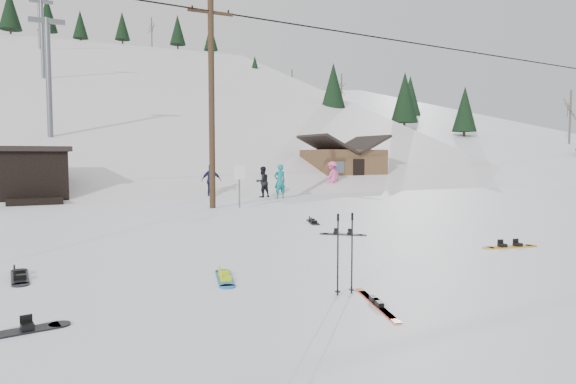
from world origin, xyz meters
name	(u,v)px	position (x,y,z in m)	size (l,w,h in m)	color
ground	(348,286)	(0.00, 0.00, 0.00)	(200.00, 200.00, 0.00)	white
ski_slope	(88,279)	(0.00, 55.00, -12.00)	(60.00, 75.00, 45.00)	silver
ridge_right	(383,251)	(38.00, 50.00, -11.00)	(34.00, 85.00, 36.00)	white
treeline_right	(410,174)	(36.00, 42.00, 0.00)	(20.00, 60.00, 10.00)	black
treeline_crest	(69,169)	(0.00, 86.00, 0.00)	(50.00, 6.00, 10.00)	black
utility_pole	(212,100)	(2.00, 14.00, 4.68)	(2.00, 0.26, 9.00)	#3A2819
trail_sign	(239,179)	(3.10, 13.58, 1.27)	(0.50, 0.09, 1.85)	#595B60
lift_hut	(34,174)	(-5.00, 20.94, 1.36)	(3.40, 4.10, 2.75)	black
lift_tower_near	(48,70)	(-4.00, 30.00, 7.86)	(2.20, 0.36, 8.00)	#595B60
lift_tower_mid	(42,34)	(-4.00, 50.00, 14.36)	(2.20, 0.36, 8.00)	#595B60
lift_tower_far	(39,16)	(-4.00, 70.00, 20.86)	(2.20, 0.36, 8.00)	#595B60
cabin	(343,167)	(15.00, 24.00, 1.48)	(5.39, 4.40, 3.77)	brown
hero_snowboard	(225,278)	(-1.79, 1.43, 0.03)	(0.59, 1.47, 0.11)	blue
hero_skis	(376,303)	(-0.24, -1.18, 0.03)	(0.64, 1.80, 0.10)	#B93812
ski_poles	(345,253)	(-0.35, -0.45, 0.69)	(0.37, 0.10, 1.36)	black
board_scatter_a	(8,332)	(-5.27, -0.16, 0.03)	(1.50, 0.47, 0.11)	black
board_scatter_b	(20,276)	(-5.22, 3.21, 0.03)	(0.36, 1.59, 0.11)	black
board_scatter_d	(343,234)	(3.05, 5.00, 0.02)	(1.12, 0.97, 0.10)	black
board_scatter_e	(510,246)	(5.73, 1.43, 0.03)	(1.50, 0.53, 0.11)	orange
board_scatter_f	(313,222)	(3.58, 7.76, 0.03)	(0.68, 1.42, 0.10)	black
skier_teal	(280,181)	(6.78, 17.25, 0.91)	(0.66, 0.44, 1.82)	#0C797E
skier_dark	(262,182)	(6.24, 18.34, 0.85)	(0.82, 0.64, 1.69)	black
skier_pink	(333,176)	(12.21, 20.81, 0.96)	(1.24, 0.71, 1.92)	#F055A2
skier_navy	(211,181)	(3.66, 19.40, 0.91)	(1.07, 0.45, 1.83)	#171A39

